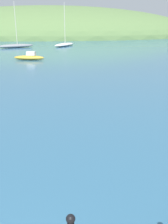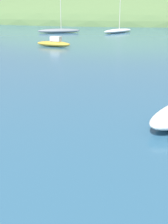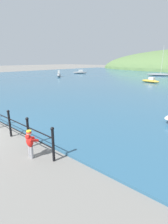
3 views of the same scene
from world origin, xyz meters
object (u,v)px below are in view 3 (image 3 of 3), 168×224
object	(u,v)px
boat_far_left	(59,75)
boat_nearest_quay	(150,81)
boat_far_right	(159,74)
child_in_coat	(30,142)
boat_red_dinghy	(80,72)

from	to	relation	value
boat_far_left	boat_nearest_quay	size ratio (longest dim) A/B	0.74
boat_far_left	boat_far_right	size ratio (longest dim) A/B	0.38
boat_far_left	child_in_coat	bearing A→B (deg)	-42.54
boat_far_left	boat_red_dinghy	bearing A→B (deg)	108.73
boat_red_dinghy	boat_far_left	bearing A→B (deg)	-71.27
boat_nearest_quay	boat_red_dinghy	size ratio (longest dim) A/B	0.89
child_in_coat	boat_red_dinghy	distance (m)	38.11
boat_nearest_quay	boat_red_dinghy	distance (m)	20.80
boat_nearest_quay	boat_far_right	bearing A→B (deg)	103.52
boat_far_left	boat_nearest_quay	xyz separation A→B (m)	(16.60, 3.12, -0.14)
boat_far_left	boat_red_dinghy	size ratio (longest dim) A/B	0.66
boat_far_left	boat_red_dinghy	world-z (taller)	boat_far_left
boat_red_dinghy	boat_far_right	bearing A→B (deg)	19.84
boat_far_right	boat_far_left	bearing A→B (deg)	-131.27
boat_nearest_quay	boat_far_right	xyz separation A→B (m)	(-2.98, 12.40, 0.02)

